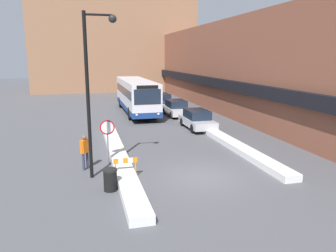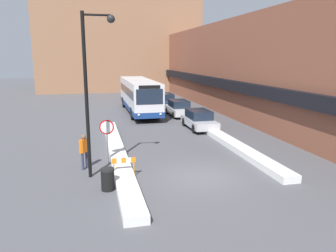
# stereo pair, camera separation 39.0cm
# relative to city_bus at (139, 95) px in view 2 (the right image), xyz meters

# --- Properties ---
(ground_plane) EXTENTS (160.00, 160.00, 0.00)m
(ground_plane) POSITION_rel_city_bus_xyz_m (0.23, -18.77, -1.80)
(ground_plane) COLOR #515156
(building_row_right) EXTENTS (5.50, 60.00, 8.93)m
(building_row_right) POSITION_rel_city_bus_xyz_m (10.20, 5.23, 2.65)
(building_row_right) COLOR brown
(building_row_right) RESTS_ON ground_plane
(building_backdrop_far) EXTENTS (26.00, 8.00, 19.10)m
(building_backdrop_far) POSITION_rel_city_bus_xyz_m (0.23, 23.34, 7.75)
(building_backdrop_far) COLOR #996B4C
(building_backdrop_far) RESTS_ON ground_plane
(snow_bank_left) EXTENTS (0.90, 16.32, 0.36)m
(snow_bank_left) POSITION_rel_city_bus_xyz_m (-3.37, -14.50, -1.62)
(snow_bank_left) COLOR silver
(snow_bank_left) RESTS_ON ground_plane
(snow_bank_right) EXTENTS (0.90, 12.57, 0.35)m
(snow_bank_right) POSITION_rel_city_bus_xyz_m (3.83, -14.26, -1.63)
(snow_bank_right) COLOR silver
(snow_bank_right) RESTS_ON ground_plane
(city_bus) EXTENTS (2.59, 12.47, 3.29)m
(city_bus) POSITION_rel_city_bus_xyz_m (0.00, 0.00, 0.00)
(city_bus) COLOR silver
(city_bus) RESTS_ON ground_plane
(parked_car_front) EXTENTS (1.84, 4.31, 1.49)m
(parked_car_front) POSITION_rel_city_bus_xyz_m (3.43, -8.73, -1.06)
(parked_car_front) COLOR #B7B7BC
(parked_car_front) RESTS_ON ground_plane
(parked_car_middle) EXTENTS (1.88, 4.28, 1.49)m
(parked_car_middle) POSITION_rel_city_bus_xyz_m (3.43, -2.76, -1.06)
(parked_car_middle) COLOR silver
(parked_car_middle) RESTS_ON ground_plane
(parked_car_back) EXTENTS (1.92, 4.67, 1.47)m
(parked_car_back) POSITION_rel_city_bus_xyz_m (3.43, 3.35, -1.07)
(parked_car_back) COLOR navy
(parked_car_back) RESTS_ON ground_plane
(stop_sign) EXTENTS (0.76, 0.08, 2.36)m
(stop_sign) POSITION_rel_city_bus_xyz_m (-3.96, -15.80, -0.09)
(stop_sign) COLOR gray
(stop_sign) RESTS_ON ground_plane
(street_lamp) EXTENTS (1.46, 0.36, 7.43)m
(street_lamp) POSITION_rel_city_bus_xyz_m (-4.61, -17.56, 2.71)
(street_lamp) COLOR black
(street_lamp) RESTS_ON ground_plane
(pedestrian) EXTENTS (0.46, 0.51, 1.77)m
(pedestrian) POSITION_rel_city_bus_xyz_m (-5.12, -16.33, -0.74)
(pedestrian) COLOR #333851
(pedestrian) RESTS_ON ground_plane
(trash_bin) EXTENTS (0.59, 0.59, 0.95)m
(trash_bin) POSITION_rel_city_bus_xyz_m (-4.14, -19.32, -1.32)
(trash_bin) COLOR black
(trash_bin) RESTS_ON ground_plane
(construction_barricade) EXTENTS (1.10, 0.06, 0.94)m
(construction_barricade) POSITION_rel_city_bus_xyz_m (-3.33, -17.97, -1.13)
(construction_barricade) COLOR orange
(construction_barricade) RESTS_ON ground_plane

